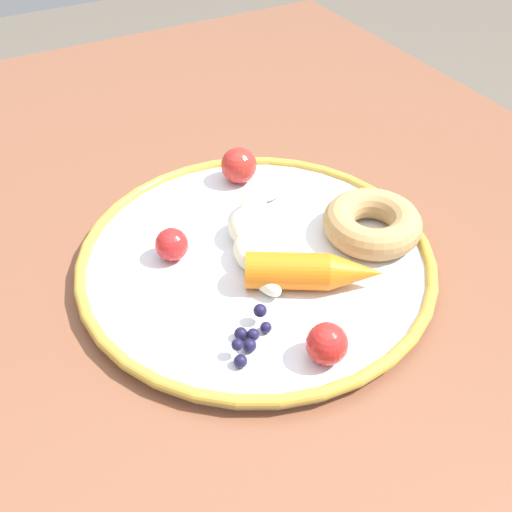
{
  "coord_description": "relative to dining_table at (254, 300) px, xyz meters",
  "views": [
    {
      "loc": [
        0.41,
        -0.22,
        1.13
      ],
      "look_at": [
        0.02,
        -0.01,
        0.74
      ],
      "focal_mm": 41.59,
      "sensor_mm": 36.0,
      "label": 1
    }
  ],
  "objects": [
    {
      "name": "carrot_orange",
      "position": [
        0.09,
        0.02,
        0.11
      ],
      "size": [
        0.09,
        0.13,
        0.03
      ],
      "color": "orange",
      "rests_on": "plate"
    },
    {
      "name": "banana",
      "position": [
        -0.0,
        -0.0,
        0.1
      ],
      "size": [
        0.16,
        0.12,
        0.03
      ],
      "color": "#F5ECC3",
      "rests_on": "plate"
    },
    {
      "name": "tomato_mid",
      "position": [
        -0.01,
        -0.08,
        0.11
      ],
      "size": [
        0.03,
        0.03,
        0.03
      ],
      "primitive_type": "sphere",
      "color": "red",
      "rests_on": "plate"
    },
    {
      "name": "tomato_near",
      "position": [
        -0.1,
        0.03,
        0.11
      ],
      "size": [
        0.04,
        0.04,
        0.04
      ],
      "primitive_type": "sphere",
      "color": "red",
      "rests_on": "plate"
    },
    {
      "name": "dining_table",
      "position": [
        0.0,
        0.0,
        0.0
      ],
      "size": [
        1.21,
        0.91,
        0.73
      ],
      "color": "brown",
      "rests_on": "ground_plane"
    },
    {
      "name": "plate",
      "position": [
        0.02,
        -0.01,
        0.09
      ],
      "size": [
        0.35,
        0.35,
        0.02
      ],
      "color": "silver",
      "rests_on": "dining_table"
    },
    {
      "name": "blueberry_pile",
      "position": [
        0.12,
        -0.07,
        0.1
      ],
      "size": [
        0.05,
        0.05,
        0.02
      ],
      "color": "#191638",
      "rests_on": "plate"
    },
    {
      "name": "donut",
      "position": [
        0.05,
        0.11,
        0.11
      ],
      "size": [
        0.14,
        0.14,
        0.03
      ],
      "primitive_type": "torus",
      "rotation": [
        0.0,
        0.0,
        2.32
      ],
      "color": "tan",
      "rests_on": "plate"
    },
    {
      "name": "tomato_far",
      "position": [
        0.16,
        -0.02,
        0.11
      ],
      "size": [
        0.04,
        0.04,
        0.04
      ],
      "primitive_type": "sphere",
      "color": "red",
      "rests_on": "plate"
    }
  ]
}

